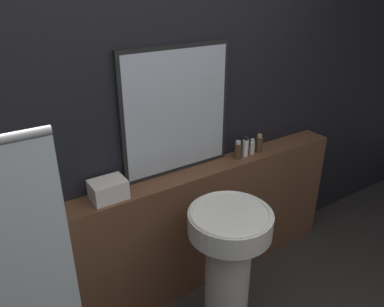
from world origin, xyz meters
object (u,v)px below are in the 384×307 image
object	(u,v)px
towel_stack	(108,189)
conditioner_bottle	(245,147)
pedestal_sink	(228,261)
lotion_bottle	(252,147)
mirror	(177,112)
shampoo_bottle	(238,150)
body_wash_bottle	(259,144)

from	to	relation	value
towel_stack	conditioner_bottle	world-z (taller)	conditioner_bottle
pedestal_sink	towel_stack	bearing A→B (deg)	136.35
pedestal_sink	lotion_bottle	world-z (taller)	lotion_bottle
lotion_bottle	towel_stack	bearing A→B (deg)	180.00
mirror	shampoo_bottle	bearing A→B (deg)	-10.35
pedestal_sink	lotion_bottle	distance (m)	0.88
pedestal_sink	shampoo_bottle	bearing A→B (deg)	47.09
pedestal_sink	towel_stack	world-z (taller)	towel_stack
pedestal_sink	shampoo_bottle	distance (m)	0.80
pedestal_sink	body_wash_bottle	bearing A→B (deg)	36.69
towel_stack	pedestal_sink	bearing A→B (deg)	-43.65
mirror	towel_stack	world-z (taller)	mirror
mirror	lotion_bottle	bearing A→B (deg)	-7.98
mirror	towel_stack	xyz separation A→B (m)	(-0.53, -0.08, -0.35)
mirror	shampoo_bottle	world-z (taller)	mirror
mirror	pedestal_sink	bearing A→B (deg)	-90.82
mirror	conditioner_bottle	size ratio (longest dim) A/B	5.30
pedestal_sink	body_wash_bottle	xyz separation A→B (m)	(0.67, 0.50, 0.43)
pedestal_sink	conditioner_bottle	bearing A→B (deg)	42.97
towel_stack	shampoo_bottle	size ratio (longest dim) A/B	1.50
pedestal_sink	lotion_bottle	size ratio (longest dim) A/B	7.96
towel_stack	lotion_bottle	distance (m)	1.12
mirror	towel_stack	bearing A→B (deg)	-171.10
mirror	body_wash_bottle	bearing A→B (deg)	-7.17
shampoo_bottle	body_wash_bottle	size ratio (longest dim) A/B	0.98
towel_stack	shampoo_bottle	world-z (taller)	shampoo_bottle
towel_stack	body_wash_bottle	xyz separation A→B (m)	(1.18, 0.00, 0.01)
conditioner_bottle	lotion_bottle	xyz separation A→B (m)	(0.07, 0.00, -0.02)
lotion_bottle	body_wash_bottle	xyz separation A→B (m)	(0.07, 0.00, 0.01)
towel_stack	conditioner_bottle	distance (m)	1.05
shampoo_bottle	lotion_bottle	xyz separation A→B (m)	(0.14, 0.00, -0.01)
mirror	conditioner_bottle	distance (m)	0.63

